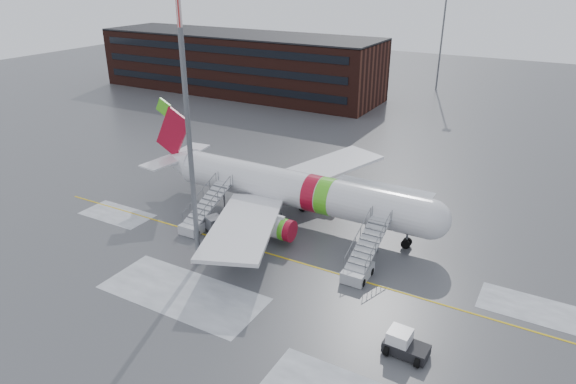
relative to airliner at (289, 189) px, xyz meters
The scene contains 10 objects.
ground 9.04m from the airliner, 52.00° to the right, with size 260.00×260.00×0.00m, color #494C4F.
airliner is the anchor object (origin of this frame).
airstair_fwd 12.91m from the airliner, 30.99° to the right, with size 2.05×7.70×3.48m.
airstair_aft 9.80m from the airliner, 136.60° to the right, with size 2.05×7.70×3.48m.
pushback_tug 22.83m from the airliner, 40.12° to the right, with size 3.14×2.41×1.75m.
uld_container 8.73m from the airliner, 127.35° to the right, with size 2.52×2.24×1.70m.
baggage_tractor 9.99m from the airliner, 137.48° to the right, with size 2.48×1.37×1.25m.
light_mast_near 15.85m from the airliner, 103.48° to the right, with size 1.20×1.20×26.05m.
terminal_building 62.74m from the airliner, 129.47° to the left, with size 62.00×16.11×12.30m.
light_mast_far_n 72.22m from the airliner, 92.28° to the left, with size 1.20×1.20×24.25m.
Camera 1 is at (19.15, -36.72, 24.78)m, focal length 32.00 mm.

